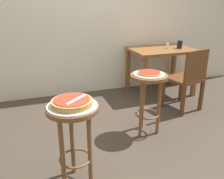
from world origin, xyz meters
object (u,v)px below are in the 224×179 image
serving_plate_foreground (72,106)px  condiment_shaker (168,46)px  pizza_middle (149,73)px  pizza_foreground (72,102)px  serving_plate_middle (149,74)px  wooden_chair (188,78)px  pizza_server_knife (76,99)px  cup_near_edge (180,44)px  stool_middle (148,90)px  stool_foreground (74,127)px  dining_table (161,56)px

serving_plate_foreground → condiment_shaker: (1.77, 1.61, 0.07)m
pizza_middle → pizza_foreground: bearing=-149.3°
serving_plate_middle → wooden_chair: wooden_chair is taller
condiment_shaker → pizza_middle: bearing=-128.8°
condiment_shaker → pizza_server_knife: bearing=-136.9°
cup_near_edge → wooden_chair: 0.77m
pizza_foreground → pizza_server_knife: 0.04m
pizza_foreground → stool_middle: pizza_foreground is taller
stool_foreground → condiment_shaker: (1.77, 1.61, 0.25)m
cup_near_edge → wooden_chair: (-0.27, -0.65, -0.32)m
dining_table → condiment_shaker: bearing=-13.8°
pizza_server_knife → serving_plate_middle: bearing=-7.9°
condiment_shaker → pizza_server_knife: 2.39m
serving_plate_middle → wooden_chair: size_ratio=0.40×
pizza_middle → cup_near_edge: cup_near_edge is taller
serving_plate_foreground → cup_near_edge: 2.50m
wooden_chair → dining_table: bearing=90.0°
cup_near_edge → condiment_shaker: size_ratio=1.42×
serving_plate_foreground → cup_near_edge: (1.95, 1.56, 0.09)m
serving_plate_foreground → pizza_middle: 1.06m
condiment_shaker → wooden_chair: (-0.09, -0.70, -0.30)m
serving_plate_middle → wooden_chair: bearing=25.8°
pizza_foreground → condiment_shaker: size_ratio=3.62×
pizza_middle → pizza_server_knife: pizza_server_knife is taller
stool_middle → cup_near_edge: size_ratio=5.72×
cup_near_edge → serving_plate_foreground: bearing=-141.3°
pizza_foreground → pizza_middle: (0.91, 0.54, -0.01)m
stool_foreground → cup_near_edge: cup_near_edge is taller
dining_table → pizza_server_knife: size_ratio=4.42×
pizza_foreground → serving_plate_middle: 1.06m
dining_table → pizza_foreground: bearing=-135.9°
serving_plate_foreground → pizza_foreground: 0.03m
stool_foreground → wooden_chair: 1.92m
pizza_foreground → stool_middle: bearing=30.7°
pizza_foreground → pizza_middle: pizza_foreground is taller
pizza_foreground → cup_near_edge: size_ratio=2.54×
serving_plate_foreground → serving_plate_middle: same height
dining_table → cup_near_edge: size_ratio=8.06×
stool_foreground → pizza_foreground: bearing=90.0°
serving_plate_middle → cup_near_edge: size_ratio=2.79×
pizza_foreground → dining_table: pizza_foreground is taller
pizza_middle → condiment_shaker: condiment_shaker is taller
wooden_chair → stool_middle: bearing=-154.2°
cup_near_edge → stool_middle: bearing=-135.5°
stool_foreground → wooden_chair: bearing=28.5°
wooden_chair → pizza_server_knife: 1.92m
pizza_middle → cup_near_edge: bearing=44.5°
serving_plate_foreground → pizza_foreground: size_ratio=1.23×
dining_table → serving_plate_middle: bearing=-125.3°
cup_near_edge → wooden_chair: size_ratio=0.14×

